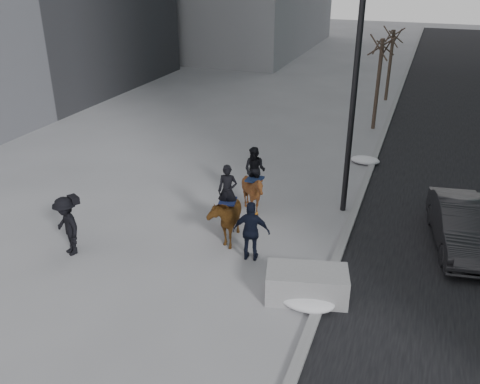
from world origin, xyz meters
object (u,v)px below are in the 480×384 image
at_px(planter, 307,284).
at_px(car_near, 462,226).
at_px(mounted_right, 253,188).
at_px(mounted_left, 226,213).

relative_size(planter, car_near, 0.49).
relative_size(car_near, mounted_right, 1.84).
xyz_separation_m(car_near, mounted_left, (-6.56, -1.97, 0.18)).
distance_m(mounted_left, mounted_right, 1.92).
bearing_deg(planter, car_near, 48.07).
height_order(mounted_left, mounted_right, mounted_left).
bearing_deg(planter, mounted_left, 145.44).
height_order(planter, mounted_left, mounted_left).
bearing_deg(mounted_right, car_near, 0.56).
bearing_deg(mounted_left, mounted_right, 84.49).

